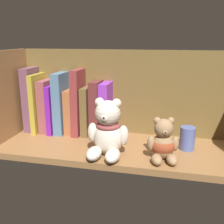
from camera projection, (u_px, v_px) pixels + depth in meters
The scene contains 16 objects.
shelf_board at pixel (120, 149), 84.97cm from camera, with size 76.29×26.15×2.00cm, color olive.
shelf_back_panel at pixel (128, 95), 93.79cm from camera, with size 78.69×1.20×31.47cm, color brown.
shelf_side_panel_left at pixel (7, 98), 89.32cm from camera, with size 1.60×28.55×31.47cm, color olive.
book_0 at pixel (33, 99), 98.26cm from camera, with size 3.27×10.63×23.07cm, color #673E52.
book_1 at pixel (40, 102), 97.90cm from camera, with size 1.81×13.76×21.03cm, color #A3902C.
book_2 at pixel (48, 105), 97.57cm from camera, with size 3.17×11.17×18.87cm, color brown.
book_3 at pixel (55, 108), 97.15cm from camera, with size 1.77×13.12×17.30cm, color #72199C.
book_4 at pixel (63, 102), 95.93cm from camera, with size 3.18×12.05×21.67cm, color slate.
book_5 at pixel (72, 111), 96.00cm from camera, with size 2.67×9.93×15.86cm, color #A35B33.
book_6 at pixel (80, 102), 94.36cm from camera, with size 2.62×12.17×23.02cm, color maroon.
book_7 at pixel (88, 110), 94.55cm from camera, with size 2.45×10.85×16.98cm, color brown.
book_8 at pixel (97, 108), 93.55cm from camera, with size 3.30×9.13×19.08cm, color maroon.
book_9 at pixel (107, 109), 92.82cm from camera, with size 3.03×11.28×18.74cm, color purple.
teddy_bear_larger at pixel (107, 132), 76.72cm from camera, with size 12.39×12.57×16.99cm.
teddy_bear_smaller at pixel (163, 143), 74.64cm from camera, with size 9.25×9.86×12.36cm.
pillar_candle at pixel (187, 138), 81.76cm from camera, with size 4.61×4.61×7.18cm, color #4C5B99.
Camera 1 is at (14.92, -77.14, 35.60)cm, focal length 42.71 mm.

